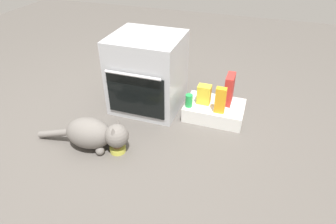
{
  "coord_description": "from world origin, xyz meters",
  "views": [
    {
      "loc": [
        0.95,
        -1.79,
        1.58
      ],
      "look_at": [
        0.32,
        0.07,
        0.25
      ],
      "focal_mm": 30.84,
      "sensor_mm": 36.0,
      "label": 1
    }
  ],
  "objects_px": {
    "cereal_box": "(229,89)",
    "juice_carton": "(220,100)",
    "oven": "(148,73)",
    "food_bowl": "(118,148)",
    "pantry_cabinet": "(214,110)",
    "soda_can": "(189,101)",
    "cat": "(94,134)",
    "snack_bag": "(204,94)"
  },
  "relations": [
    {
      "from": "cat",
      "to": "juice_carton",
      "type": "xyz_separation_m",
      "value": [
        0.89,
        0.64,
        0.11
      ]
    },
    {
      "from": "pantry_cabinet",
      "to": "cereal_box",
      "type": "xyz_separation_m",
      "value": [
        0.11,
        0.07,
        0.21
      ]
    },
    {
      "from": "oven",
      "to": "food_bowl",
      "type": "distance_m",
      "value": 0.8
    },
    {
      "from": "pantry_cabinet",
      "to": "soda_can",
      "type": "relative_size",
      "value": 4.48
    },
    {
      "from": "food_bowl",
      "to": "soda_can",
      "type": "relative_size",
      "value": 1.07
    },
    {
      "from": "food_bowl",
      "to": "cat",
      "type": "xyz_separation_m",
      "value": [
        -0.19,
        -0.02,
        0.12
      ]
    },
    {
      "from": "pantry_cabinet",
      "to": "soda_can",
      "type": "xyz_separation_m",
      "value": [
        -0.22,
        -0.11,
        0.13
      ]
    },
    {
      "from": "cat",
      "to": "oven",
      "type": "bearing_deg",
      "value": 72.78
    },
    {
      "from": "cat",
      "to": "juice_carton",
      "type": "bearing_deg",
      "value": 31.12
    },
    {
      "from": "oven",
      "to": "cat",
      "type": "height_order",
      "value": "oven"
    },
    {
      "from": "snack_bag",
      "to": "cereal_box",
      "type": "bearing_deg",
      "value": 20.55
    },
    {
      "from": "food_bowl",
      "to": "cat",
      "type": "height_order",
      "value": "cat"
    },
    {
      "from": "pantry_cabinet",
      "to": "snack_bag",
      "type": "relative_size",
      "value": 2.99
    },
    {
      "from": "cereal_box",
      "to": "juice_carton",
      "type": "bearing_deg",
      "value": -104.31
    },
    {
      "from": "food_bowl",
      "to": "snack_bag",
      "type": "xyz_separation_m",
      "value": [
        0.53,
        0.73,
        0.2
      ]
    },
    {
      "from": "soda_can",
      "to": "juice_carton",
      "type": "xyz_separation_m",
      "value": [
        0.28,
        -0.0,
        0.06
      ]
    },
    {
      "from": "cereal_box",
      "to": "juice_carton",
      "type": "distance_m",
      "value": 0.19
    },
    {
      "from": "cat",
      "to": "cereal_box",
      "type": "relative_size",
      "value": 2.92
    },
    {
      "from": "soda_can",
      "to": "pantry_cabinet",
      "type": "bearing_deg",
      "value": 26.54
    },
    {
      "from": "oven",
      "to": "soda_can",
      "type": "bearing_deg",
      "value": -13.3
    },
    {
      "from": "pantry_cabinet",
      "to": "food_bowl",
      "type": "bearing_deg",
      "value": -130.77
    },
    {
      "from": "cat",
      "to": "snack_bag",
      "type": "height_order",
      "value": "snack_bag"
    },
    {
      "from": "soda_can",
      "to": "juice_carton",
      "type": "relative_size",
      "value": 0.5
    },
    {
      "from": "pantry_cabinet",
      "to": "soda_can",
      "type": "height_order",
      "value": "soda_can"
    },
    {
      "from": "oven",
      "to": "food_bowl",
      "type": "bearing_deg",
      "value": -87.94
    },
    {
      "from": "oven",
      "to": "juice_carton",
      "type": "relative_size",
      "value": 2.99
    },
    {
      "from": "food_bowl",
      "to": "soda_can",
      "type": "height_order",
      "value": "soda_can"
    },
    {
      "from": "food_bowl",
      "to": "snack_bag",
      "type": "height_order",
      "value": "snack_bag"
    },
    {
      "from": "food_bowl",
      "to": "oven",
      "type": "bearing_deg",
      "value": 92.06
    },
    {
      "from": "snack_bag",
      "to": "soda_can",
      "type": "relative_size",
      "value": 1.5
    },
    {
      "from": "juice_carton",
      "to": "food_bowl",
      "type": "bearing_deg",
      "value": -138.03
    },
    {
      "from": "oven",
      "to": "soda_can",
      "type": "distance_m",
      "value": 0.48
    },
    {
      "from": "cat",
      "to": "cereal_box",
      "type": "distance_m",
      "value": 1.25
    },
    {
      "from": "cereal_box",
      "to": "cat",
      "type": "bearing_deg",
      "value": -138.56
    },
    {
      "from": "cat",
      "to": "cereal_box",
      "type": "xyz_separation_m",
      "value": [
        0.93,
        0.82,
        0.13
      ]
    },
    {
      "from": "pantry_cabinet",
      "to": "snack_bag",
      "type": "bearing_deg",
      "value": -174.88
    },
    {
      "from": "juice_carton",
      "to": "pantry_cabinet",
      "type": "bearing_deg",
      "value": 117.49
    },
    {
      "from": "pantry_cabinet",
      "to": "cat",
      "type": "height_order",
      "value": "cat"
    },
    {
      "from": "oven",
      "to": "cereal_box",
      "type": "distance_m",
      "value": 0.78
    },
    {
      "from": "pantry_cabinet",
      "to": "cereal_box",
      "type": "relative_size",
      "value": 1.92
    },
    {
      "from": "pantry_cabinet",
      "to": "snack_bag",
      "type": "height_order",
      "value": "snack_bag"
    },
    {
      "from": "cereal_box",
      "to": "food_bowl",
      "type": "bearing_deg",
      "value": -132.55
    }
  ]
}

